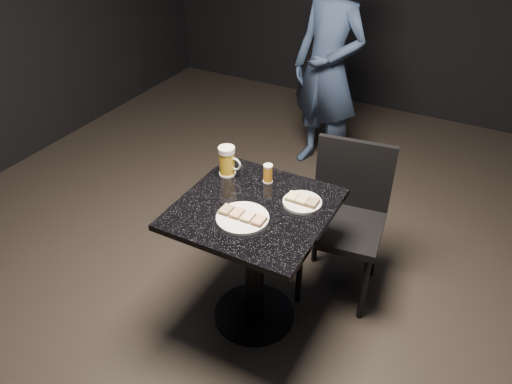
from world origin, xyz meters
TOP-DOWN VIEW (x-y plane):
  - floor at (0.00, 0.00)m, footprint 6.00×6.00m
  - plate_large at (0.00, -0.11)m, footprint 0.24×0.24m
  - plate_small at (0.19, 0.13)m, footprint 0.19×0.19m
  - patron at (-0.29, 1.69)m, footprint 0.68×0.54m
  - table at (0.00, 0.00)m, footprint 0.70×0.70m
  - beer_mug at (-0.25, 0.18)m, footprint 0.13×0.09m
  - beer_tumbler at (-0.04, 0.22)m, footprint 0.05×0.05m
  - chair at (0.31, 0.49)m, footprint 0.47×0.47m
  - canapes_on_plate_large at (0.00, -0.11)m, footprint 0.22×0.07m
  - canapes_on_plate_small at (0.19, 0.13)m, footprint 0.15×0.07m

SIDE VIEW (x-z plane):
  - floor at x=0.00m, z-range 0.00..0.00m
  - chair at x=0.31m, z-range 0.06..0.94m
  - table at x=0.00m, z-range 0.13..0.88m
  - plate_large at x=0.00m, z-range 0.75..0.76m
  - plate_small at x=0.19m, z-range 0.75..0.76m
  - canapes_on_plate_large at x=0.00m, z-range 0.76..0.78m
  - canapes_on_plate_small at x=0.19m, z-range 0.76..0.78m
  - beer_tumbler at x=-0.04m, z-range 0.75..0.85m
  - patron at x=-0.29m, z-range 0.00..1.62m
  - beer_mug at x=-0.25m, z-range 0.75..0.91m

